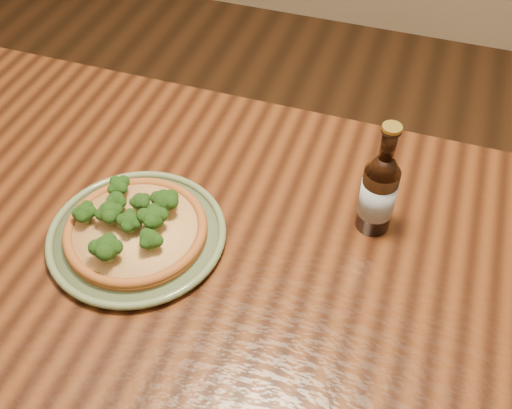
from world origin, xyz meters
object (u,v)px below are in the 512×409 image
(pizza, at_px, (135,228))
(plate, at_px, (137,235))
(table, at_px, (122,265))
(beer_bottle, at_px, (379,192))

(pizza, bearing_deg, plate, -6.18)
(plate, distance_m, pizza, 0.02)
(table, xyz_separation_m, beer_bottle, (0.43, 0.17, 0.18))
(table, distance_m, pizza, 0.13)
(table, bearing_deg, plate, 2.68)
(beer_bottle, bearing_deg, plate, -134.76)
(pizza, relative_size, beer_bottle, 1.10)
(plate, bearing_deg, pizza, 173.82)
(plate, height_order, pizza, pizza)
(pizza, height_order, beer_bottle, beer_bottle)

